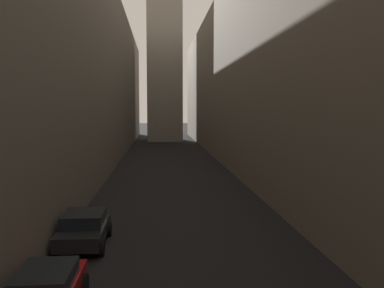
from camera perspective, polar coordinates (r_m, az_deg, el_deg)
ground_plane at (r=41.94m, az=-2.89°, el=-3.31°), size 264.00×264.00×0.00m
building_block_left at (r=44.70m, az=-17.17°, el=9.05°), size 10.58×108.00×18.78m
building_block_right at (r=45.23m, az=10.81°, el=9.14°), size 10.36×108.00×18.81m
parked_car_left_far at (r=19.20m, az=-14.32°, el=-10.93°), size 2.06×3.98×1.43m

